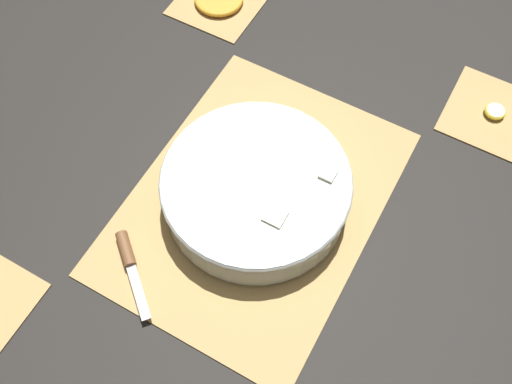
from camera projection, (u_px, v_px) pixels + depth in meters
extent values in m
plane|color=black|center=(256.00, 202.00, 0.93)|extent=(6.00, 6.00, 0.00)
cube|color=tan|center=(256.00, 201.00, 0.93)|extent=(0.48, 0.36, 0.01)
cube|color=brown|center=(308.00, 118.00, 1.00)|extent=(0.01, 0.35, 0.00)
cube|color=brown|center=(292.00, 144.00, 0.98)|extent=(0.01, 0.35, 0.00)
cube|color=brown|center=(274.00, 172.00, 0.95)|extent=(0.01, 0.35, 0.00)
cube|color=brown|center=(256.00, 201.00, 0.92)|extent=(0.01, 0.35, 0.00)
cube|color=brown|center=(237.00, 231.00, 0.90)|extent=(0.01, 0.35, 0.00)
cube|color=brown|center=(216.00, 264.00, 0.87)|extent=(0.01, 0.35, 0.00)
cube|color=brown|center=(195.00, 298.00, 0.85)|extent=(0.01, 0.35, 0.00)
cube|color=tan|center=(219.00, 2.00, 1.13)|extent=(0.15, 0.15, 0.01)
cube|color=brown|center=(215.00, 6.00, 1.12)|extent=(0.00, 0.15, 0.00)
cube|color=brown|center=(206.00, 17.00, 1.11)|extent=(0.00, 0.15, 0.00)
cube|color=tan|center=(494.00, 114.00, 1.01)|extent=(0.15, 0.15, 0.01)
cube|color=brown|center=(503.00, 94.00, 1.02)|extent=(0.00, 0.15, 0.00)
cube|color=brown|center=(497.00, 107.00, 1.01)|extent=(0.00, 0.15, 0.00)
cube|color=brown|center=(491.00, 120.00, 1.00)|extent=(0.00, 0.15, 0.00)
cube|color=brown|center=(485.00, 133.00, 0.99)|extent=(0.00, 0.15, 0.00)
cylinder|color=silver|center=(256.00, 190.00, 0.89)|extent=(0.28, 0.28, 0.07)
torus|color=silver|center=(256.00, 181.00, 0.87)|extent=(0.28, 0.28, 0.01)
cylinder|color=#F7EFC6|center=(300.00, 190.00, 0.88)|extent=(0.03, 0.03, 0.01)
cylinder|color=#F7EFC6|center=(253.00, 249.00, 0.83)|extent=(0.03, 0.03, 0.01)
cylinder|color=#F7EFC6|center=(304.00, 157.00, 0.95)|extent=(0.03, 0.03, 0.01)
cylinder|color=#F7EFC6|center=(272.00, 207.00, 0.87)|extent=(0.03, 0.03, 0.01)
cylinder|color=#F7EFC6|center=(259.00, 139.00, 0.96)|extent=(0.03, 0.03, 0.01)
cylinder|color=#F7EFC6|center=(245.00, 190.00, 0.87)|extent=(0.03, 0.03, 0.01)
cylinder|color=#F7EFC6|center=(184.00, 202.00, 0.87)|extent=(0.03, 0.03, 0.01)
cylinder|color=#F7EFC6|center=(205.00, 199.00, 0.88)|extent=(0.02, 0.02, 0.01)
cylinder|color=#F7EFC6|center=(295.00, 228.00, 0.83)|extent=(0.03, 0.03, 0.01)
cube|color=beige|center=(265.00, 191.00, 0.90)|extent=(0.03, 0.03, 0.03)
cube|color=beige|center=(204.00, 178.00, 0.89)|extent=(0.03, 0.03, 0.03)
cube|color=beige|center=(319.00, 186.00, 0.90)|extent=(0.02, 0.02, 0.02)
cube|color=beige|center=(228.00, 251.00, 0.85)|extent=(0.02, 0.02, 0.02)
cube|color=beige|center=(327.00, 177.00, 0.87)|extent=(0.02, 0.02, 0.02)
cube|color=beige|center=(275.00, 220.00, 0.85)|extent=(0.03, 0.03, 0.03)
ellipsoid|color=#B2231E|center=(248.00, 226.00, 0.86)|extent=(0.03, 0.02, 0.01)
ellipsoid|color=#B2231E|center=(285.00, 233.00, 0.88)|extent=(0.03, 0.02, 0.01)
ellipsoid|color=#F9A338|center=(210.00, 148.00, 0.92)|extent=(0.02, 0.01, 0.01)
ellipsoid|color=#F9A338|center=(305.00, 167.00, 0.89)|extent=(0.03, 0.01, 0.01)
ellipsoid|color=#F9A338|center=(274.00, 149.00, 0.93)|extent=(0.03, 0.02, 0.01)
cube|color=silver|center=(139.00, 292.00, 0.84)|extent=(0.07, 0.07, 0.00)
cylinder|color=brown|center=(126.00, 249.00, 0.87)|extent=(0.05, 0.05, 0.02)
cylinder|color=#F7EFC6|center=(495.00, 111.00, 1.00)|extent=(0.03, 0.03, 0.01)
torus|color=yellow|center=(495.00, 111.00, 1.00)|extent=(0.04, 0.04, 0.01)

